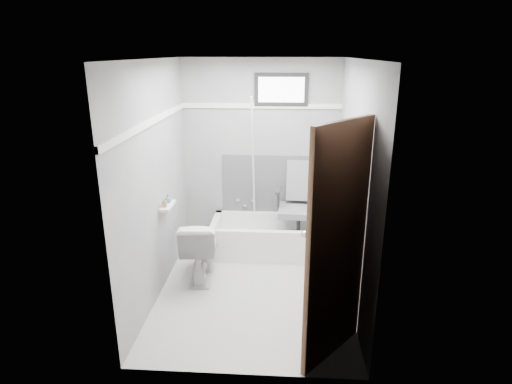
# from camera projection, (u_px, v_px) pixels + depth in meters

# --- Properties ---
(floor) EXTENTS (2.60, 2.60, 0.00)m
(floor) POSITION_uv_depth(u_px,v_px,m) (254.00, 289.00, 4.66)
(floor) COLOR silver
(floor) RESTS_ON ground
(ceiling) EXTENTS (2.60, 2.60, 0.00)m
(ceiling) POSITION_uv_depth(u_px,v_px,m) (254.00, 59.00, 3.91)
(ceiling) COLOR silver
(ceiling) RESTS_ON floor
(wall_back) EXTENTS (2.00, 0.02, 2.40)m
(wall_back) POSITION_uv_depth(u_px,v_px,m) (261.00, 154.00, 5.52)
(wall_back) COLOR slate
(wall_back) RESTS_ON floor
(wall_front) EXTENTS (2.00, 0.02, 2.40)m
(wall_front) POSITION_uv_depth(u_px,v_px,m) (241.00, 238.00, 3.05)
(wall_front) COLOR slate
(wall_front) RESTS_ON floor
(wall_left) EXTENTS (0.02, 2.60, 2.40)m
(wall_left) POSITION_uv_depth(u_px,v_px,m) (156.00, 182.00, 4.35)
(wall_left) COLOR slate
(wall_left) RESTS_ON floor
(wall_right) EXTENTS (0.02, 2.60, 2.40)m
(wall_right) POSITION_uv_depth(u_px,v_px,m) (354.00, 186.00, 4.23)
(wall_right) COLOR slate
(wall_right) RESTS_ON floor
(bathtub) EXTENTS (1.50, 0.70, 0.42)m
(bathtub) POSITION_uv_depth(u_px,v_px,m) (271.00, 237.00, 5.47)
(bathtub) COLOR white
(bathtub) RESTS_ON floor
(office_chair) EXTENTS (0.63, 0.63, 1.03)m
(office_chair) POSITION_uv_depth(u_px,v_px,m) (299.00, 205.00, 5.36)
(office_chair) COLOR slate
(office_chair) RESTS_ON bathtub
(toilet) EXTENTS (0.45, 0.75, 0.71)m
(toilet) POSITION_uv_depth(u_px,v_px,m) (200.00, 249.00, 4.81)
(toilet) COLOR white
(toilet) RESTS_ON floor
(door) EXTENTS (0.78, 0.78, 2.00)m
(door) POSITION_uv_depth(u_px,v_px,m) (377.00, 265.00, 3.08)
(door) COLOR #503A1E
(door) RESTS_ON floor
(window) EXTENTS (0.66, 0.04, 0.40)m
(window) POSITION_uv_depth(u_px,v_px,m) (281.00, 90.00, 5.23)
(window) COLOR black
(window) RESTS_ON wall_back
(backerboard) EXTENTS (1.50, 0.02, 0.78)m
(backerboard) POSITION_uv_depth(u_px,v_px,m) (280.00, 184.00, 5.62)
(backerboard) COLOR #4C4C4F
(backerboard) RESTS_ON wall_back
(trim_back) EXTENTS (2.00, 0.02, 0.06)m
(trim_back) POSITION_uv_depth(u_px,v_px,m) (261.00, 106.00, 5.31)
(trim_back) COLOR white
(trim_back) RESTS_ON wall_back
(trim_left) EXTENTS (0.02, 2.60, 0.06)m
(trim_left) POSITION_uv_depth(u_px,v_px,m) (152.00, 121.00, 4.15)
(trim_left) COLOR white
(trim_left) RESTS_ON wall_left
(pole) EXTENTS (0.02, 0.59, 1.87)m
(pole) POSITION_uv_depth(u_px,v_px,m) (253.00, 170.00, 5.34)
(pole) COLOR silver
(pole) RESTS_ON bathtub
(shelf) EXTENTS (0.10, 0.32, 0.02)m
(shelf) POSITION_uv_depth(u_px,v_px,m) (168.00, 206.00, 4.56)
(shelf) COLOR white
(shelf) RESTS_ON wall_left
(soap_bottle_a) EXTENTS (0.05, 0.05, 0.09)m
(soap_bottle_a) POSITION_uv_depth(u_px,v_px,m) (165.00, 202.00, 4.47)
(soap_bottle_a) COLOR #9F794F
(soap_bottle_a) RESTS_ON shelf
(soap_bottle_b) EXTENTS (0.10, 0.10, 0.09)m
(soap_bottle_b) POSITION_uv_depth(u_px,v_px,m) (168.00, 198.00, 4.60)
(soap_bottle_b) COLOR #456C7E
(soap_bottle_b) RESTS_ON shelf
(faucet) EXTENTS (0.26, 0.10, 0.16)m
(faucet) POSITION_uv_depth(u_px,v_px,m) (246.00, 202.00, 5.71)
(faucet) COLOR silver
(faucet) RESTS_ON wall_back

